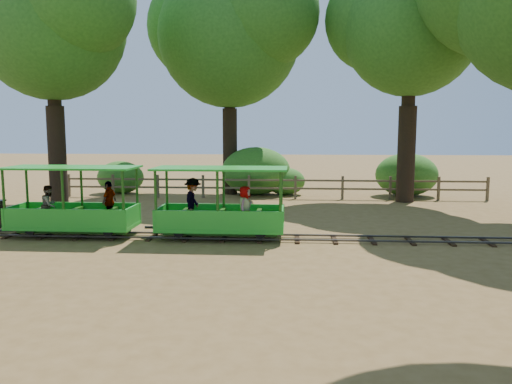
{
  "coord_description": "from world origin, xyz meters",
  "views": [
    {
      "loc": [
        0.83,
        -13.27,
        3.0
      ],
      "look_at": [
        -0.16,
        0.5,
        1.24
      ],
      "focal_mm": 35.0,
      "sensor_mm": 36.0,
      "label": 1
    }
  ],
  "objects": [
    {
      "name": "shrub_mid_e",
      "position": [
        0.55,
        9.3,
        0.62
      ],
      "size": [
        1.79,
        1.38,
        1.24
      ],
      "primitive_type": "ellipsoid",
      "color": "#2D6B1E",
      "rests_on": "ground"
    },
    {
      "name": "oak_ne",
      "position": [
        5.47,
        7.57,
        7.19
      ],
      "size": [
        6.68,
        5.88,
        9.61
      ],
      "color": "#2D2116",
      "rests_on": "ground"
    },
    {
      "name": "carriage_rear",
      "position": [
        -1.2,
        -0.0,
        0.81
      ],
      "size": [
        3.58,
        1.46,
        1.86
      ],
      "color": "green",
      "rests_on": "track"
    },
    {
      "name": "carriage_front",
      "position": [
        -5.17,
        0.01,
        0.77
      ],
      "size": [
        3.58,
        1.46,
        1.86
      ],
      "color": "green",
      "rests_on": "track"
    },
    {
      "name": "oak_nc",
      "position": [
        -2.03,
        9.59,
        7.41
      ],
      "size": [
        7.91,
        6.96,
        10.25
      ],
      "color": "#2D2116",
      "rests_on": "ground"
    },
    {
      "name": "ground",
      "position": [
        0.0,
        0.0,
        0.0
      ],
      "size": [
        90.0,
        90.0,
        0.0
      ],
      "primitive_type": "plane",
      "color": "olive",
      "rests_on": "ground"
    },
    {
      "name": "shrub_east",
      "position": [
        5.95,
        9.3,
        0.96
      ],
      "size": [
        2.76,
        2.12,
        1.91
      ],
      "primitive_type": "ellipsoid",
      "color": "#2D6B1E",
      "rests_on": "ground"
    },
    {
      "name": "fence",
      "position": [
        0.0,
        8.0,
        0.58
      ],
      "size": [
        18.1,
        0.1,
        1.0
      ],
      "color": "brown",
      "rests_on": "ground"
    },
    {
      "name": "oak_nw",
      "position": [
        -8.53,
        6.08,
        7.24
      ],
      "size": [
        7.19,
        6.33,
        9.84
      ],
      "color": "#2D2116",
      "rests_on": "ground"
    },
    {
      "name": "shrub_west",
      "position": [
        -7.11,
        9.3,
        0.75
      ],
      "size": [
        2.16,
        1.66,
        1.5
      ],
      "primitive_type": "ellipsoid",
      "color": "#2D6B1E",
      "rests_on": "ground"
    },
    {
      "name": "shrub_mid_w",
      "position": [
        -0.79,
        9.3,
        1.09
      ],
      "size": [
        3.13,
        2.41,
        2.17
      ],
      "primitive_type": "ellipsoid",
      "color": "#2D6B1E",
      "rests_on": "ground"
    },
    {
      "name": "track",
      "position": [
        0.0,
        0.0,
        0.07
      ],
      "size": [
        22.0,
        1.0,
        0.1
      ],
      "color": "#3F3D3A",
      "rests_on": "ground"
    }
  ]
}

